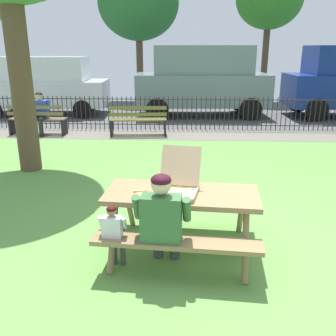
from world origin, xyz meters
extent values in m
cube|color=#659A46|center=(0.00, 1.51, -0.01)|extent=(28.00, 11.03, 0.02)
cube|color=slate|center=(0.00, 6.33, 0.00)|extent=(28.00, 1.40, 0.01)
cube|color=#515154|center=(0.00, 10.11, -0.01)|extent=(28.00, 6.17, 0.01)
cube|color=olive|center=(-0.50, -0.07, 0.74)|extent=(1.85, 0.90, 0.06)
cube|color=olive|center=(-0.55, -0.67, 0.44)|extent=(1.82, 0.42, 0.05)
cube|color=olive|center=(-0.45, 0.53, 0.44)|extent=(1.82, 0.42, 0.05)
cylinder|color=olive|center=(-1.27, -0.43, 0.35)|extent=(0.10, 0.44, 0.74)
cylinder|color=olive|center=(-1.20, 0.40, 0.35)|extent=(0.10, 0.44, 0.74)
cylinder|color=olive|center=(0.20, -0.54, 0.35)|extent=(0.10, 0.44, 0.74)
cylinder|color=olive|center=(0.27, 0.28, 0.35)|extent=(0.10, 0.44, 0.74)
cube|color=tan|center=(-0.56, -0.14, 0.78)|extent=(0.55, 0.55, 0.01)
cube|color=silver|center=(-0.56, -0.14, 0.78)|extent=(0.51, 0.51, 0.00)
cube|color=tan|center=(-0.60, -0.37, 0.80)|extent=(0.47, 0.09, 0.04)
cube|color=tan|center=(-0.52, 0.09, 0.80)|extent=(0.47, 0.09, 0.04)
cube|color=tan|center=(-0.79, -0.10, 0.80)|extent=(0.09, 0.47, 0.04)
cube|color=tan|center=(-0.33, -0.18, 0.80)|extent=(0.09, 0.47, 0.04)
cube|color=tan|center=(-0.52, 0.11, 1.05)|extent=(0.50, 0.28, 0.44)
cylinder|color=tan|center=(-0.56, -0.14, 0.79)|extent=(0.41, 0.41, 0.01)
cylinder|color=#F7CE76|center=(-0.56, -0.14, 0.80)|extent=(0.37, 0.37, 0.00)
pyramid|color=#EFD15A|center=(-0.97, -0.18, 0.78)|extent=(0.19, 0.24, 0.01)
cube|color=tan|center=(-0.99, -0.08, 0.78)|extent=(0.16, 0.06, 0.02)
cylinder|color=#414141|center=(-0.77, -0.23, 0.22)|extent=(0.12, 0.12, 0.44)
cylinder|color=#414141|center=(-0.79, -0.44, 0.47)|extent=(0.18, 0.43, 0.15)
cylinder|color=#414141|center=(-0.57, -0.25, 0.22)|extent=(0.12, 0.12, 0.44)
cylinder|color=#414141|center=(-0.59, -0.46, 0.47)|extent=(0.18, 0.43, 0.15)
cube|color=#386638|center=(-0.71, -0.66, 0.70)|extent=(0.44, 0.25, 0.52)
cylinder|color=#386638|center=(-0.96, -0.59, 0.80)|extent=(0.11, 0.21, 0.31)
cylinder|color=#386638|center=(-0.44, -0.63, 0.80)|extent=(0.11, 0.21, 0.31)
sphere|color=beige|center=(-0.70, -0.64, 1.08)|extent=(0.21, 0.21, 0.21)
ellipsoid|color=#370D1B|center=(-0.70, -0.65, 1.13)|extent=(0.21, 0.20, 0.12)
cylinder|color=#444444|center=(-1.26, -0.40, 0.22)|extent=(0.06, 0.06, 0.44)
cylinder|color=#444444|center=(-1.27, -0.51, 0.45)|extent=(0.09, 0.21, 0.07)
cylinder|color=#444444|center=(-1.17, -0.41, 0.22)|extent=(0.06, 0.06, 0.44)
cylinder|color=#444444|center=(-1.17, -0.52, 0.45)|extent=(0.09, 0.21, 0.07)
cube|color=silver|center=(-1.23, -0.62, 0.57)|extent=(0.22, 0.13, 0.26)
cylinder|color=silver|center=(-1.36, -0.58, 0.62)|extent=(0.05, 0.11, 0.15)
cylinder|color=silver|center=(-1.10, -0.60, 0.62)|extent=(0.05, 0.11, 0.15)
sphere|color=#8C6647|center=(-1.23, -0.61, 0.76)|extent=(0.10, 0.10, 0.10)
ellipsoid|color=#3C0A0F|center=(-1.23, -0.61, 0.78)|extent=(0.10, 0.10, 0.06)
cylinder|color=#2D2823|center=(0.00, 7.03, 0.92)|extent=(19.29, 0.03, 0.03)
cylinder|color=#2D2823|center=(0.00, 7.03, 0.15)|extent=(19.29, 0.03, 0.03)
cylinder|color=#2D2823|center=(-6.20, 7.03, 0.50)|extent=(0.02, 0.02, 1.00)
cylinder|color=#2D2823|center=(-6.05, 7.03, 0.50)|extent=(0.02, 0.02, 1.00)
cylinder|color=#2D2823|center=(-5.91, 7.03, 0.50)|extent=(0.02, 0.02, 1.00)
cylinder|color=#2D2823|center=(-5.77, 7.03, 0.50)|extent=(0.02, 0.02, 1.00)
cylinder|color=#2D2823|center=(-5.63, 7.03, 0.50)|extent=(0.02, 0.02, 1.00)
cylinder|color=#2D2823|center=(-5.49, 7.03, 0.50)|extent=(0.02, 0.02, 1.00)
cylinder|color=#2D2823|center=(-5.35, 7.03, 0.50)|extent=(0.02, 0.02, 1.00)
cylinder|color=#2D2823|center=(-5.21, 7.03, 0.50)|extent=(0.02, 0.02, 1.00)
cylinder|color=#2D2823|center=(-5.07, 7.03, 0.50)|extent=(0.02, 0.02, 1.00)
cylinder|color=#2D2823|center=(-4.93, 7.03, 0.50)|extent=(0.02, 0.02, 1.00)
cylinder|color=#2D2823|center=(-4.79, 7.03, 0.50)|extent=(0.02, 0.02, 1.00)
cylinder|color=#2D2823|center=(-4.65, 7.03, 0.50)|extent=(0.02, 0.02, 1.00)
cylinder|color=#2D2823|center=(-4.51, 7.03, 0.50)|extent=(0.02, 0.02, 1.00)
cylinder|color=#2D2823|center=(-4.37, 7.03, 0.50)|extent=(0.02, 0.02, 1.00)
cylinder|color=#2D2823|center=(-4.22, 7.03, 0.50)|extent=(0.02, 0.02, 1.00)
cylinder|color=#2D2823|center=(-4.08, 7.03, 0.50)|extent=(0.02, 0.02, 1.00)
cylinder|color=#2D2823|center=(-3.94, 7.03, 0.50)|extent=(0.02, 0.02, 1.00)
cylinder|color=#2D2823|center=(-3.80, 7.03, 0.50)|extent=(0.02, 0.02, 1.00)
cylinder|color=#2D2823|center=(-3.66, 7.03, 0.50)|extent=(0.02, 0.02, 1.00)
cylinder|color=#2D2823|center=(-3.52, 7.03, 0.50)|extent=(0.02, 0.02, 1.00)
cylinder|color=#2D2823|center=(-3.38, 7.03, 0.50)|extent=(0.02, 0.02, 1.00)
cylinder|color=#2D2823|center=(-3.24, 7.03, 0.50)|extent=(0.02, 0.02, 1.00)
cylinder|color=#2D2823|center=(-3.10, 7.03, 0.50)|extent=(0.02, 0.02, 1.00)
cylinder|color=#2D2823|center=(-2.96, 7.03, 0.50)|extent=(0.02, 0.02, 1.00)
cylinder|color=#2D2823|center=(-2.82, 7.03, 0.50)|extent=(0.02, 0.02, 1.00)
cylinder|color=#2D2823|center=(-2.68, 7.03, 0.50)|extent=(0.02, 0.02, 1.00)
cylinder|color=#2D2823|center=(-2.53, 7.03, 0.50)|extent=(0.02, 0.02, 1.00)
cylinder|color=#2D2823|center=(-2.39, 7.03, 0.50)|extent=(0.02, 0.02, 1.00)
cylinder|color=#2D2823|center=(-2.25, 7.03, 0.50)|extent=(0.02, 0.02, 1.00)
cylinder|color=#2D2823|center=(-2.11, 7.03, 0.50)|extent=(0.02, 0.02, 1.00)
cylinder|color=#2D2823|center=(-1.97, 7.03, 0.50)|extent=(0.02, 0.02, 1.00)
cylinder|color=#2D2823|center=(-1.83, 7.03, 0.50)|extent=(0.02, 0.02, 1.00)
cylinder|color=#2D2823|center=(-1.69, 7.03, 0.50)|extent=(0.02, 0.02, 1.00)
cylinder|color=#2D2823|center=(-1.55, 7.03, 0.50)|extent=(0.02, 0.02, 1.00)
cylinder|color=#2D2823|center=(-1.41, 7.03, 0.50)|extent=(0.02, 0.02, 1.00)
cylinder|color=#2D2823|center=(-1.27, 7.03, 0.50)|extent=(0.02, 0.02, 1.00)
cylinder|color=#2D2823|center=(-1.13, 7.03, 0.50)|extent=(0.02, 0.02, 1.00)
cylinder|color=#2D2823|center=(-0.99, 7.03, 0.50)|extent=(0.02, 0.02, 1.00)
cylinder|color=#2D2823|center=(-0.84, 7.03, 0.50)|extent=(0.02, 0.02, 1.00)
cylinder|color=#2D2823|center=(-0.70, 7.03, 0.50)|extent=(0.02, 0.02, 1.00)
cylinder|color=#2D2823|center=(-0.56, 7.03, 0.50)|extent=(0.02, 0.02, 1.00)
cylinder|color=#2D2823|center=(-0.42, 7.03, 0.50)|extent=(0.02, 0.02, 1.00)
cylinder|color=#2D2823|center=(-0.28, 7.03, 0.50)|extent=(0.02, 0.02, 1.00)
cylinder|color=#2D2823|center=(-0.14, 7.03, 0.50)|extent=(0.02, 0.02, 1.00)
cylinder|color=#2D2823|center=(0.00, 7.03, 0.50)|extent=(0.02, 0.02, 1.00)
cylinder|color=#2D2823|center=(0.14, 7.03, 0.50)|extent=(0.02, 0.02, 1.00)
cylinder|color=#2D2823|center=(0.28, 7.03, 0.50)|extent=(0.02, 0.02, 1.00)
cylinder|color=#2D2823|center=(0.42, 7.03, 0.50)|extent=(0.02, 0.02, 1.00)
cylinder|color=#2D2823|center=(0.56, 7.03, 0.50)|extent=(0.02, 0.02, 1.00)
cylinder|color=#2D2823|center=(0.70, 7.03, 0.50)|extent=(0.02, 0.02, 1.00)
cylinder|color=#2D2823|center=(0.84, 7.03, 0.50)|extent=(0.02, 0.02, 1.00)
cylinder|color=#2D2823|center=(0.99, 7.03, 0.50)|extent=(0.02, 0.02, 1.00)
cylinder|color=#2D2823|center=(1.13, 7.03, 0.50)|extent=(0.02, 0.02, 1.00)
cylinder|color=#2D2823|center=(1.27, 7.03, 0.50)|extent=(0.02, 0.02, 1.00)
cylinder|color=#2D2823|center=(1.41, 7.03, 0.50)|extent=(0.02, 0.02, 1.00)
cylinder|color=#2D2823|center=(1.55, 7.03, 0.50)|extent=(0.02, 0.02, 1.00)
cylinder|color=#2D2823|center=(1.69, 7.03, 0.50)|extent=(0.02, 0.02, 1.00)
cylinder|color=#2D2823|center=(1.83, 7.03, 0.50)|extent=(0.02, 0.02, 1.00)
cylinder|color=#2D2823|center=(1.97, 7.03, 0.50)|extent=(0.02, 0.02, 1.00)
cylinder|color=#2D2823|center=(2.11, 7.03, 0.50)|extent=(0.02, 0.02, 1.00)
cylinder|color=#2D2823|center=(2.25, 7.03, 0.50)|extent=(0.02, 0.02, 1.00)
cylinder|color=#2D2823|center=(2.39, 7.03, 0.50)|extent=(0.02, 0.02, 1.00)
cylinder|color=#2D2823|center=(2.53, 7.03, 0.50)|extent=(0.02, 0.02, 1.00)
cylinder|color=#2D2823|center=(2.68, 7.03, 0.50)|extent=(0.02, 0.02, 1.00)
cylinder|color=#2D2823|center=(2.82, 7.03, 0.50)|extent=(0.02, 0.02, 1.00)
cylinder|color=#2D2823|center=(2.96, 7.03, 0.50)|extent=(0.02, 0.02, 1.00)
cylinder|color=#2D2823|center=(3.10, 7.03, 0.50)|extent=(0.02, 0.02, 1.00)
cylinder|color=#2D2823|center=(3.24, 7.03, 0.50)|extent=(0.02, 0.02, 1.00)
cylinder|color=#2D2823|center=(3.38, 7.03, 0.50)|extent=(0.02, 0.02, 1.00)
cylinder|color=#2D2823|center=(3.52, 7.03, 0.50)|extent=(0.02, 0.02, 1.00)
cylinder|color=#2D2823|center=(3.66, 7.03, 0.50)|extent=(0.02, 0.02, 1.00)
cylinder|color=#2D2823|center=(3.80, 7.03, 0.50)|extent=(0.02, 0.02, 1.00)
cylinder|color=#2D2823|center=(3.94, 7.03, 0.50)|extent=(0.02, 0.02, 1.00)
cube|color=brown|center=(-4.70, 6.40, 0.44)|extent=(1.60, 0.10, 0.04)
cube|color=brown|center=(-4.70, 6.26, 0.44)|extent=(1.60, 0.10, 0.04)
cube|color=brown|center=(-4.70, 6.12, 0.44)|extent=(1.60, 0.10, 0.04)
cube|color=brown|center=(-4.70, 6.06, 0.62)|extent=(1.60, 0.06, 0.11)
cube|color=brown|center=(-4.70, 6.06, 0.80)|extent=(1.60, 0.06, 0.11)
cube|color=black|center=(-3.94, 6.21, 0.22)|extent=(0.05, 0.44, 0.44)
cube|color=black|center=(-5.46, 6.21, 0.22)|extent=(0.05, 0.44, 0.44)
cube|color=olive|center=(-1.82, 6.40, 0.44)|extent=(1.60, 0.24, 0.04)
cube|color=olive|center=(-1.81, 6.26, 0.44)|extent=(1.60, 0.24, 0.04)
cube|color=olive|center=(-1.80, 6.12, 0.44)|extent=(1.60, 0.24, 0.04)
cube|color=olive|center=(-1.79, 6.06, 0.62)|extent=(1.60, 0.19, 0.11)
cube|color=olive|center=(-1.79, 6.06, 0.80)|extent=(1.60, 0.19, 0.11)
cube|color=black|center=(-1.05, 6.27, 0.22)|extent=(0.09, 0.44, 0.44)
cube|color=black|center=(-2.56, 6.14, 0.22)|extent=(0.09, 0.44, 0.44)
cylinder|color=black|center=(-4.50, 5.90, 0.22)|extent=(0.12, 0.12, 0.44)
cylinder|color=black|center=(-4.51, 6.11, 0.47)|extent=(0.17, 0.43, 0.15)
cylinder|color=black|center=(-4.70, 5.88, 0.22)|extent=(0.12, 0.12, 0.44)
cylinder|color=black|center=(-4.71, 6.09, 0.47)|extent=(0.17, 0.43, 0.15)
cube|color=#3359B2|center=(-4.63, 6.31, 0.70)|extent=(0.43, 0.24, 0.52)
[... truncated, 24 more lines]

